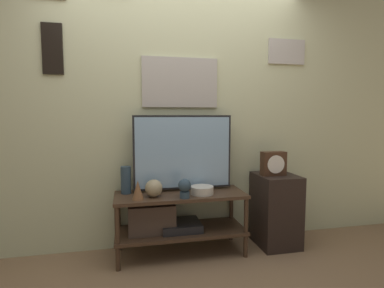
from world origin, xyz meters
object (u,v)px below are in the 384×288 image
(vase_tall_ceramic, at_px, (126,180))
(vase_slim_bronze, at_px, (138,190))
(vase_round_glass, at_px, (154,188))
(television, at_px, (183,152))
(vase_wide_bowl, at_px, (202,190))
(mantel_clock, at_px, (273,164))
(decorative_bust, at_px, (185,187))

(vase_tall_ceramic, bearing_deg, vase_slim_bronze, -67.11)
(vase_round_glass, bearing_deg, vase_tall_ceramic, 144.62)
(television, xyz_separation_m, vase_round_glass, (-0.29, -0.16, -0.29))
(vase_wide_bowl, bearing_deg, mantel_clock, 3.71)
(vase_round_glass, height_order, mantel_clock, mantel_clock)
(vase_wide_bowl, relative_size, mantel_clock, 0.89)
(vase_round_glass, relative_size, mantel_clock, 0.66)
(vase_tall_ceramic, bearing_deg, decorative_bust, -28.08)
(vase_tall_ceramic, height_order, vase_round_glass, vase_tall_ceramic)
(vase_wide_bowl, relative_size, vase_slim_bronze, 1.26)
(vase_wide_bowl, distance_m, decorative_bust, 0.21)
(vase_slim_bronze, relative_size, mantel_clock, 0.70)
(vase_tall_ceramic, relative_size, vase_wide_bowl, 1.20)
(mantel_clock, bearing_deg, vase_slim_bronze, -175.23)
(vase_round_glass, relative_size, decorative_bust, 0.92)
(television, bearing_deg, vase_slim_bronze, -152.43)
(mantel_clock, bearing_deg, decorative_bust, -171.18)
(vase_slim_bronze, bearing_deg, mantel_clock, 4.77)
(vase_wide_bowl, bearing_deg, vase_round_glass, 179.78)
(vase_slim_bronze, distance_m, decorative_bust, 0.40)
(vase_tall_ceramic, relative_size, vase_slim_bronze, 1.51)
(decorative_bust, bearing_deg, mantel_clock, 8.82)
(vase_round_glass, bearing_deg, decorative_bust, -20.29)
(vase_wide_bowl, height_order, mantel_clock, mantel_clock)
(vase_tall_ceramic, bearing_deg, mantel_clock, -5.06)
(vase_round_glass, bearing_deg, television, 29.06)
(television, relative_size, decorative_bust, 5.52)
(vase_wide_bowl, xyz_separation_m, vase_slim_bronze, (-0.57, -0.06, 0.05))
(vase_tall_ceramic, distance_m, vase_wide_bowl, 0.70)
(television, distance_m, vase_wide_bowl, 0.39)
(television, distance_m, vase_tall_ceramic, 0.58)
(vase_tall_ceramic, distance_m, vase_round_glass, 0.29)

